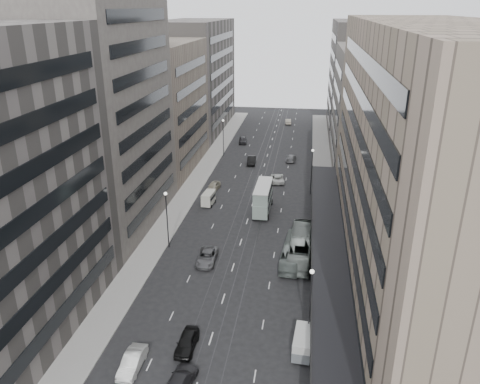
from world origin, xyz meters
The scene contains 28 objects.
ground centered at (0.00, 0.00, 0.00)m, with size 220.00×220.00×0.00m, color black.
sidewalk_right centered at (12.00, 37.50, 0.07)m, with size 4.00×125.00×0.15m, color gray.
sidewalk_left centered at (-12.00, 37.50, 0.07)m, with size 4.00×125.00×0.15m, color gray.
department_store centered at (21.45, 8.00, 14.95)m, with size 19.20×60.00×30.00m.
building_right_mid centered at (21.50, 52.00, 12.00)m, with size 15.00×28.00×24.00m, color #504945.
building_right_far centered at (21.50, 82.00, 14.00)m, with size 15.00×32.00×28.00m, color slate.
building_left_b centered at (-21.50, 19.00, 17.00)m, with size 15.00×26.00×34.00m, color #504945.
building_left_c centered at (-21.50, 46.00, 12.50)m, with size 15.00×28.00×25.00m, color #766A5B.
building_left_d centered at (-21.50, 79.00, 14.00)m, with size 15.00×38.00×28.00m, color slate.
lamp_right_near centered at (9.70, -5.00, 5.20)m, with size 0.44×0.44×8.32m.
lamp_right_far centered at (9.70, 35.00, 5.20)m, with size 0.44×0.44×8.32m.
lamp_left_near centered at (-9.70, 12.00, 5.20)m, with size 0.44×0.44×8.32m.
lamp_left_far centered at (-9.70, 55.00, 5.20)m, with size 0.44×0.44×8.32m.
bus_near centered at (7.48, 10.69, 1.35)m, with size 2.27×9.70×2.70m, color slate.
bus_far centered at (8.50, 11.82, 1.65)m, with size 2.78×11.87×3.31m, color gray.
double_decker centered at (2.04, 26.02, 2.51)m, with size 2.72×8.52×4.64m.
vw_microbus centered at (9.20, -6.68, 1.22)m, with size 2.12×4.18×2.19m.
panel_van centered at (-7.29, 27.46, 1.25)m, with size 2.01×3.71×2.26m.
sedan_0 centered at (-2.04, -7.74, 0.75)m, with size 1.77×4.41×1.50m, color black.
sedan_1 centered at (-6.34, -11.15, 0.75)m, with size 1.59×4.56×1.50m, color silver.
sedan_2 centered at (-3.59, 8.87, 0.73)m, with size 2.43×5.26×1.46m, color #5A5A5D.
sedan_3 centered at (-1.35, -12.82, 0.73)m, with size 2.05×5.04×1.46m, color black.
sedan_4 centered at (-7.83, 34.32, 0.73)m, with size 1.74×4.31×1.47m, color #9D9782.
sedan_5 centered at (-2.82, 50.43, 0.81)m, with size 1.71×4.92×1.62m, color black.
sedan_6 centered at (3.41, 40.31, 0.72)m, with size 2.39×5.19×1.44m, color beige.
sedan_7 centered at (5.43, 53.65, 0.69)m, with size 1.92×4.73×1.37m, color #5E5E61.
sedan_8 centered at (-6.91, 66.20, 0.77)m, with size 1.83×4.54×1.55m, color black.
sedan_9 centered at (3.06, 87.86, 0.71)m, with size 1.51×4.33×1.43m, color #AAA08D.
Camera 1 is at (8.50, -43.63, 31.40)m, focal length 35.00 mm.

